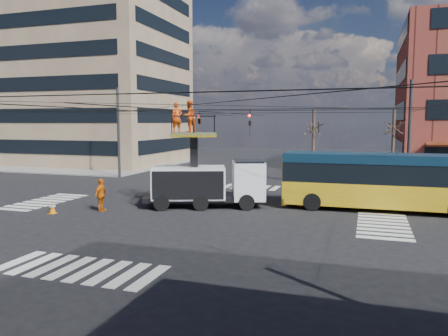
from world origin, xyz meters
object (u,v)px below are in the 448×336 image
(flagger, at_px, (301,189))
(traffic_cone, at_px, (52,208))
(utility_truck, at_px, (208,172))
(city_bus, at_px, (387,180))
(worker_ground, at_px, (101,195))

(flagger, bearing_deg, traffic_cone, -98.80)
(utility_truck, height_order, flagger, utility_truck)
(utility_truck, height_order, city_bus, utility_truck)
(utility_truck, bearing_deg, city_bus, -8.95)
(city_bus, height_order, worker_ground, city_bus)
(utility_truck, bearing_deg, flagger, -1.11)
(utility_truck, xyz_separation_m, worker_ground, (-5.18, -3.18, -1.13))
(city_bus, bearing_deg, traffic_cone, -160.63)
(utility_truck, xyz_separation_m, city_bus, (9.96, 1.98, -0.32))
(city_bus, distance_m, worker_ground, 16.01)
(traffic_cone, bearing_deg, utility_truck, 31.78)
(utility_truck, height_order, traffic_cone, utility_truck)
(city_bus, height_order, traffic_cone, city_bus)
(utility_truck, relative_size, flagger, 3.63)
(utility_truck, xyz_separation_m, traffic_cone, (-7.35, -4.55, -1.73))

